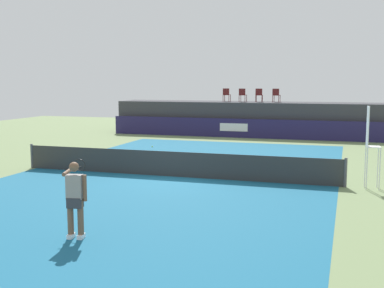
{
  "coord_description": "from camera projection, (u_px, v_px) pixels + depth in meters",
  "views": [
    {
      "loc": [
        6.23,
        -17.28,
        3.57
      ],
      "look_at": [
        0.11,
        2.0,
        1.0
      ],
      "focal_mm": 46.36,
      "sensor_mm": 36.0,
      "label": 1
    }
  ],
  "objects": [
    {
      "name": "ground_plane",
      "position": [
        196.0,
        164.0,
        21.5
      ],
      "size": [
        48.0,
        48.0,
        0.0
      ],
      "primitive_type": "plane",
      "color": "#6B7F51"
    },
    {
      "name": "court_inner",
      "position": [
        173.0,
        176.0,
        18.66
      ],
      "size": [
        12.0,
        22.0,
        0.0
      ],
      "primitive_type": "cube",
      "color": "#16597A",
      "rests_on": "ground"
    },
    {
      "name": "sponsor_wall",
      "position": [
        245.0,
        128.0,
        31.35
      ],
      "size": [
        18.0,
        0.22,
        1.2
      ],
      "color": "#231E4C",
      "rests_on": "ground"
    },
    {
      "name": "spectator_platform",
      "position": [
        251.0,
        118.0,
        32.99
      ],
      "size": [
        18.0,
        2.8,
        2.2
      ],
      "primitive_type": "cube",
      "color": "#38383D",
      "rests_on": "ground"
    },
    {
      "name": "spectator_chair_far_left",
      "position": [
        226.0,
        94.0,
        33.32
      ],
      "size": [
        0.45,
        0.45,
        0.89
      ],
      "color": "#561919",
      "rests_on": "spectator_platform"
    },
    {
      "name": "spectator_chair_left",
      "position": [
        243.0,
        94.0,
        32.8
      ],
      "size": [
        0.47,
        0.47,
        0.89
      ],
      "color": "#561919",
      "rests_on": "spectator_platform"
    },
    {
      "name": "spectator_chair_center",
      "position": [
        259.0,
        95.0,
        32.63
      ],
      "size": [
        0.47,
        0.47,
        0.89
      ],
      "color": "#561919",
      "rests_on": "spectator_platform"
    },
    {
      "name": "spectator_chair_right",
      "position": [
        276.0,
        95.0,
        32.38
      ],
      "size": [
        0.48,
        0.48,
        0.89
      ],
      "color": "#561919",
      "rests_on": "spectator_platform"
    },
    {
      "name": "umpire_chair",
      "position": [
        370.0,
        142.0,
        16.37
      ],
      "size": [
        0.48,
        0.48,
        2.76
      ],
      "color": "white",
      "rests_on": "ground"
    },
    {
      "name": "tennis_net",
      "position": [
        173.0,
        164.0,
        18.6
      ],
      "size": [
        12.4,
        0.02,
        0.95
      ],
      "primitive_type": "cube",
      "color": "#2D2D2D",
      "rests_on": "ground"
    },
    {
      "name": "net_post_near",
      "position": [
        32.0,
        156.0,
        20.45
      ],
      "size": [
        0.1,
        0.1,
        1.0
      ],
      "primitive_type": "cylinder",
      "color": "#4C4C51",
      "rests_on": "ground"
    },
    {
      "name": "net_post_far",
      "position": [
        346.0,
        173.0,
        16.74
      ],
      "size": [
        0.1,
        0.1,
        1.0
      ],
      "primitive_type": "cylinder",
      "color": "#4C4C51",
      "rests_on": "ground"
    },
    {
      "name": "tennis_player",
      "position": [
        75.0,
        197.0,
        11.24
      ],
      "size": [
        0.84,
        1.12,
        1.77
      ],
      "color": "white",
      "rests_on": "court_inner"
    },
    {
      "name": "tennis_ball",
      "position": [
        152.0,
        146.0,
        26.96
      ],
      "size": [
        0.07,
        0.07,
        0.07
      ],
      "primitive_type": "sphere",
      "color": "#D8EA33",
      "rests_on": "court_inner"
    }
  ]
}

